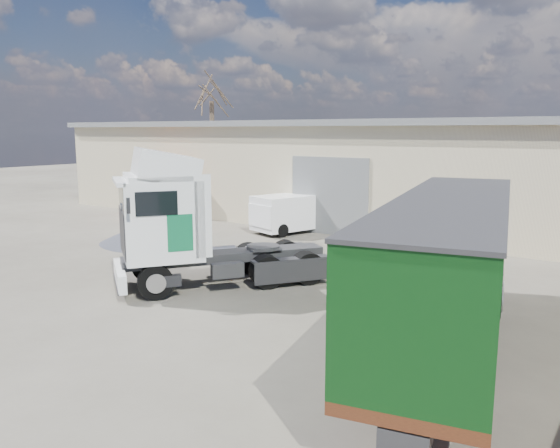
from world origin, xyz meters
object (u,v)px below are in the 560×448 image
Objects in this scene: tractor_unit at (188,229)px; panel_van at (294,213)px; bare_tree at (211,89)px; orange_skip at (175,199)px; box_trailer at (450,260)px.

tractor_unit is 1.39× the size of panel_van.
orange_skip is at bearing -58.93° from bare_tree.
bare_tree is 18.98m from panel_van.
panel_van is at bearing -36.01° from bare_tree.
orange_skip is at bearing 172.95° from tractor_unit.
orange_skip is at bearing -163.36° from panel_van.
tractor_unit is (16.71, -20.03, -6.11)m from bare_tree.
box_trailer is at bearing -47.31° from orange_skip.
panel_van is 1.15× the size of orange_skip.
bare_tree is at bearing 128.67° from box_trailer.
bare_tree reaches higher than box_trailer.
bare_tree is 32.88m from box_trailer.
panel_van is 8.13m from orange_skip.
box_trailer is at bearing -39.59° from bare_tree.
panel_van is at bearing 140.06° from tractor_unit.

